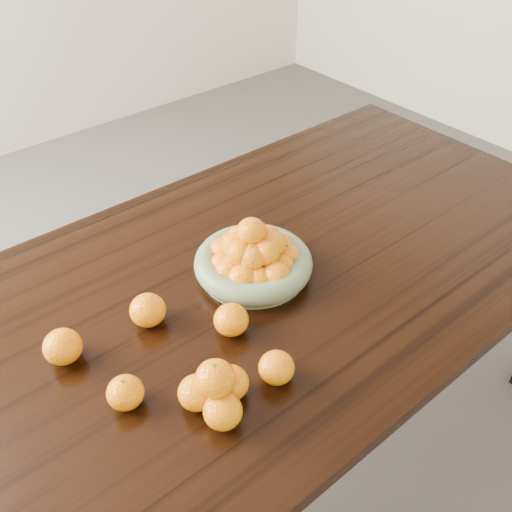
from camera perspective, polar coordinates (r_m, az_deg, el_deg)
ground at (r=1.99m, az=-0.11°, el=-18.57°), size 5.00×5.00×0.00m
dining_table at (r=1.48m, az=-0.14°, el=-4.58°), size 2.00×1.00×0.75m
fruit_bowl at (r=1.39m, az=-0.24°, el=-0.19°), size 0.29×0.29×0.16m
orange_pyramid at (r=1.11m, az=-3.99°, el=-13.31°), size 0.14×0.14×0.12m
loose_orange_0 at (r=1.15m, az=-12.94°, el=-13.17°), size 0.07×0.07×0.07m
loose_orange_1 at (r=1.25m, az=-2.49°, el=-6.40°), size 0.08×0.08×0.07m
loose_orange_2 at (r=1.16m, az=2.07°, el=-11.09°), size 0.07×0.07×0.07m
loose_orange_3 at (r=1.26m, az=-18.77°, el=-8.57°), size 0.08×0.08×0.08m
loose_orange_4 at (r=1.29m, az=-10.77°, el=-5.34°), size 0.08×0.08×0.08m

